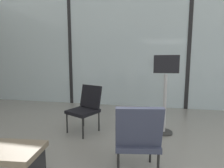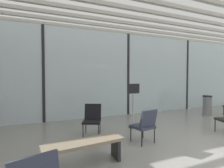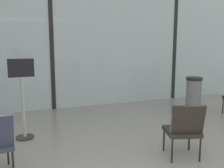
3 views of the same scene
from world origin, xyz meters
The scene contains 11 objects.
glass_curtain_wall centered at (0.00, 5.20, 1.79)m, with size 14.00×0.08×3.57m, color silver.
window_mullion_0 centered at (-3.50, 5.20, 1.79)m, with size 0.10×0.12×3.57m, color black.
window_mullion_1 centered at (0.00, 5.20, 1.79)m, with size 0.10×0.12×3.57m, color black.
window_mullion_2 centered at (3.50, 5.20, 1.79)m, with size 0.10×0.12×3.57m, color black.
ceiling_slats centered at (0.00, 1.90, 3.62)m, with size 13.72×6.72×0.10m.
parked_airplane centered at (0.35, 11.42, 1.92)m, with size 10.82×3.84×3.84m.
lounge_chair_0 centered at (-2.25, 3.15, 0.49)m, with size 0.66×0.68×0.87m.
lounge_chair_4 centered at (-1.23, 2.00, 0.49)m, with size 0.56×0.59×0.87m.
waiting_bench centered at (-2.90, 1.49, 0.36)m, with size 1.53×0.56×0.47m.
trash_bin centered at (3.10, 3.66, 0.43)m, with size 0.38×0.38×0.86m.
info_sign centered at (-0.80, 3.32, 0.68)m, with size 0.44×0.32×1.44m.
Camera 2 is at (-3.65, -1.58, 1.64)m, focal length 27.57 mm.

